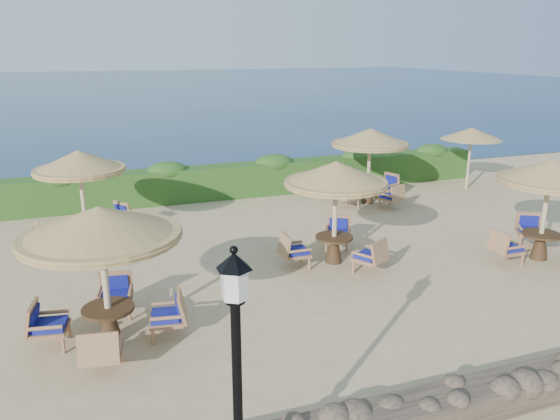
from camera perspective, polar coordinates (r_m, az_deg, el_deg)
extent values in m
plane|color=tan|center=(14.37, 6.99, -5.27)|extent=(120.00, 120.00, 0.00)
plane|color=#0B1F48|center=(82.27, -15.85, 12.26)|extent=(160.00, 160.00, 0.00)
cube|color=#214616|center=(20.57, -1.94, 3.31)|extent=(18.00, 0.90, 1.20)
cube|color=brown|center=(9.78, 24.19, -16.48)|extent=(15.00, 0.65, 0.44)
cylinder|color=black|center=(6.45, -4.45, -19.21)|extent=(0.11, 0.11, 2.40)
cylinder|color=silver|center=(5.74, -4.77, -7.54)|extent=(0.30, 0.30, 0.36)
cone|color=black|center=(5.64, -4.82, -5.31)|extent=(0.40, 0.40, 0.18)
cylinder|color=#CAB68E|center=(22.43, 19.12, 4.82)|extent=(0.10, 0.10, 2.20)
cone|color=olive|center=(22.25, 19.39, 7.54)|extent=(2.30, 2.30, 0.45)
cylinder|color=#CAB68E|center=(10.54, -17.77, -7.27)|extent=(0.12, 0.12, 2.40)
cone|color=olive|center=(10.13, -18.36, -1.15)|extent=(2.90, 2.90, 0.55)
cylinder|color=olive|center=(10.22, -18.21, -2.64)|extent=(2.84, 2.84, 0.14)
cylinder|color=#402916|center=(10.75, -17.53, -9.81)|extent=(0.96, 0.96, 0.06)
cone|color=#402916|center=(10.91, -17.37, -11.46)|extent=(0.44, 0.44, 0.64)
cylinder|color=#CAB68E|center=(13.84, 5.74, -0.82)|extent=(0.12, 0.12, 2.40)
cone|color=olive|center=(13.54, 5.89, 3.96)|extent=(2.61, 2.61, 0.55)
cylinder|color=olive|center=(13.60, 5.85, 2.80)|extent=(2.56, 2.56, 0.14)
cylinder|color=#402916|center=(14.01, 5.68, -2.85)|extent=(0.96, 0.96, 0.06)
cone|color=#402916|center=(14.13, 5.64, -4.18)|extent=(0.44, 0.44, 0.64)
cylinder|color=#CAB68E|center=(15.56, 25.88, -0.48)|extent=(0.12, 0.12, 2.40)
cone|color=olive|center=(15.29, 26.44, 3.75)|extent=(2.57, 2.57, 0.55)
cylinder|color=olive|center=(15.34, 26.30, 2.74)|extent=(2.52, 2.52, 0.14)
cylinder|color=#402916|center=(15.70, 25.65, -2.29)|extent=(0.96, 0.96, 0.06)
cone|color=#402916|center=(15.81, 25.49, -3.49)|extent=(0.44, 0.44, 0.64)
cylinder|color=#CAB68E|center=(16.17, -19.87, 0.82)|extent=(0.12, 0.12, 2.40)
cone|color=olive|center=(15.91, -20.28, 4.91)|extent=(2.49, 2.49, 0.55)
cylinder|color=olive|center=(15.96, -20.18, 3.92)|extent=(2.44, 2.44, 0.14)
cylinder|color=#402916|center=(16.31, -19.69, -0.94)|extent=(0.96, 0.96, 0.06)
cone|color=#402916|center=(16.41, -19.57, -2.11)|extent=(0.44, 0.44, 0.64)
cylinder|color=#CAB68E|center=(19.50, 9.25, 4.17)|extent=(0.12, 0.12, 2.40)
cone|color=olive|center=(19.29, 9.41, 7.60)|extent=(2.70, 2.70, 0.55)
cylinder|color=olive|center=(19.33, 9.38, 6.78)|extent=(2.65, 2.65, 0.14)
cylinder|color=#402916|center=(19.62, 9.18, 2.69)|extent=(0.96, 0.96, 0.06)
cone|color=#402916|center=(19.71, 9.14, 1.70)|extent=(0.44, 0.44, 0.64)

